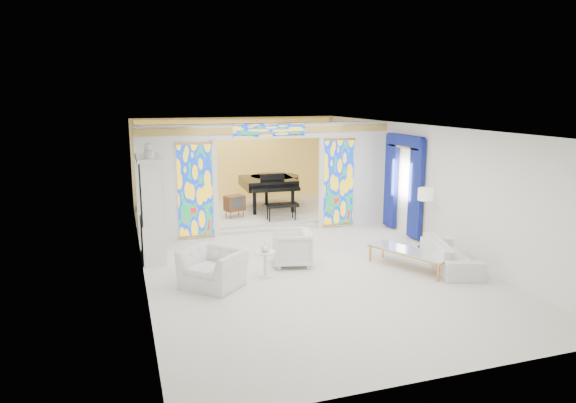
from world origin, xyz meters
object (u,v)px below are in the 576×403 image
object	(u,v)px
china_cabinet	(151,209)
tv_console	(235,203)
armchair_right	(292,248)
armchair_left	(214,268)
sofa	(451,254)
grand_piano	(271,182)
coffee_table	(409,252)

from	to	relation	value
china_cabinet	tv_console	world-z (taller)	china_cabinet
china_cabinet	armchair_right	bearing A→B (deg)	-27.55
armchair_right	armchair_left	bearing A→B (deg)	-54.41
sofa	armchair_right	bearing A→B (deg)	86.78
armchair_left	armchair_right	distance (m)	2.03
armchair_left	grand_piano	world-z (taller)	grand_piano
china_cabinet	tv_console	size ratio (longest dim) A/B	4.21
coffee_table	tv_console	size ratio (longest dim) A/B	3.00
tv_console	coffee_table	bearing A→B (deg)	-80.96
coffee_table	grand_piano	distance (m)	6.36
armchair_right	tv_console	size ratio (longest dim) A/B	1.34
sofa	coffee_table	bearing A→B (deg)	95.56
grand_piano	tv_console	distance (m)	1.75
armchair_left	sofa	distance (m)	5.18
sofa	grand_piano	xyz separation A→B (m)	(-2.22, 6.39, 0.69)
china_cabinet	coffee_table	size ratio (longest dim) A/B	1.40
china_cabinet	coffee_table	bearing A→B (deg)	-26.01
coffee_table	tv_console	bearing A→B (deg)	117.38
sofa	tv_console	xyz separation A→B (m)	(-3.64, 5.45, 0.30)
china_cabinet	tv_console	xyz separation A→B (m)	(2.52, 2.69, -0.57)
armchair_right	grand_piano	bearing A→B (deg)	-177.54
armchair_left	tv_console	world-z (taller)	tv_console
coffee_table	grand_piano	bearing A→B (deg)	101.84
armchair_right	sofa	size ratio (longest dim) A/B	0.42
armchair_left	coffee_table	distance (m)	4.24
grand_piano	armchair_right	bearing A→B (deg)	-99.23
sofa	tv_console	bearing A→B (deg)	51.40
armchair_left	armchair_right	bearing A→B (deg)	67.65
sofa	tv_console	distance (m)	6.56
armchair_right	coffee_table	bearing A→B (deg)	79.89
armchair_right	china_cabinet	bearing A→B (deg)	-103.59
armchair_left	armchair_right	xyz separation A→B (m)	(1.88, 0.75, 0.02)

